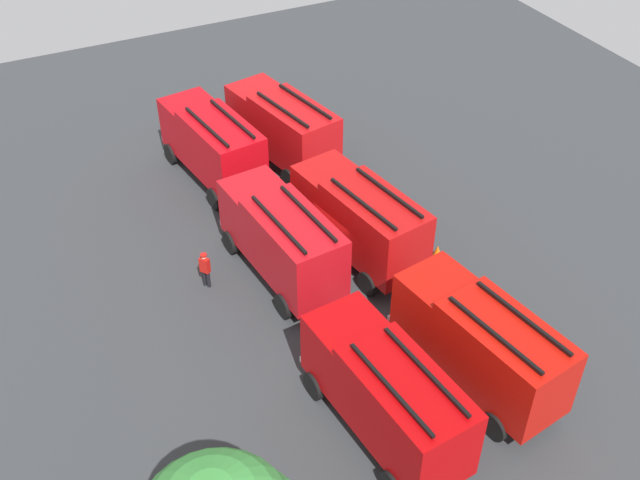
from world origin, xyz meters
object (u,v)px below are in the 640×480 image
(fire_truck_3, at_px, (386,391))
(firefighter_2, at_px, (240,98))
(firefighter_1, at_px, (351,323))
(fire_truck_5, at_px, (212,143))
(fire_truck_0, at_px, (480,341))
(traffic_cone_1, at_px, (364,183))
(firefighter_0, at_px, (205,268))
(traffic_cone_2, at_px, (386,212))
(fire_truck_1, at_px, (359,217))
(traffic_cone_0, at_px, (437,252))
(fire_truck_2, at_px, (282,126))
(fire_truck_4, at_px, (282,237))

(fire_truck_3, relative_size, firefighter_2, 4.33)
(firefighter_1, bearing_deg, fire_truck_5, 83.07)
(fire_truck_0, distance_m, traffic_cone_1, 13.29)
(firefighter_0, height_order, traffic_cone_2, firefighter_0)
(fire_truck_1, relative_size, traffic_cone_2, 10.97)
(firefighter_2, xyz_separation_m, traffic_cone_0, (-16.32, -3.07, -0.61))
(fire_truck_2, bearing_deg, firefighter_2, -10.14)
(fire_truck_2, height_order, fire_truck_4, same)
(firefighter_0, relative_size, traffic_cone_0, 2.54)
(firefighter_1, distance_m, traffic_cone_2, 8.32)
(fire_truck_4, height_order, traffic_cone_0, fire_truck_4)
(fire_truck_1, xyz_separation_m, fire_truck_3, (-8.97, 3.84, 0.00))
(traffic_cone_1, bearing_deg, firefighter_2, 15.13)
(fire_truck_1, distance_m, fire_truck_3, 9.76)
(fire_truck_2, relative_size, fire_truck_3, 1.02)
(fire_truck_5, relative_size, traffic_cone_1, 12.02)
(fire_truck_4, bearing_deg, traffic_cone_2, -80.66)
(fire_truck_5, relative_size, traffic_cone_2, 10.92)
(fire_truck_1, bearing_deg, traffic_cone_1, -41.01)
(fire_truck_5, bearing_deg, firefighter_2, -40.38)
(fire_truck_3, bearing_deg, fire_truck_4, -7.09)
(fire_truck_2, bearing_deg, traffic_cone_0, -175.38)
(fire_truck_0, height_order, fire_truck_4, same)
(fire_truck_2, relative_size, firefighter_1, 4.71)
(firefighter_1, bearing_deg, firefighter_0, 115.61)
(fire_truck_1, xyz_separation_m, traffic_cone_0, (-1.76, -3.12, -1.81))
(firefighter_2, height_order, traffic_cone_0, firefighter_2)
(fire_truck_1, bearing_deg, firefighter_0, 71.96)
(fire_truck_1, xyz_separation_m, firefighter_2, (14.56, -0.05, -1.20))
(firefighter_0, bearing_deg, fire_truck_3, 70.67)
(fire_truck_0, distance_m, fire_truck_3, 4.28)
(fire_truck_0, bearing_deg, fire_truck_1, -6.31)
(firefighter_2, bearing_deg, fire_truck_5, 85.35)
(traffic_cone_1, bearing_deg, firefighter_1, 148.33)
(fire_truck_0, relative_size, traffic_cone_1, 12.05)
(firefighter_2, bearing_deg, traffic_cone_2, 129.00)
(fire_truck_4, xyz_separation_m, traffic_cone_1, (4.25, -6.39, -1.84))
(traffic_cone_2, bearing_deg, fire_truck_2, 19.60)
(fire_truck_2, relative_size, firefighter_2, 4.41)
(fire_truck_1, distance_m, fire_truck_2, 8.65)
(fire_truck_4, bearing_deg, fire_truck_2, -29.75)
(fire_truck_2, xyz_separation_m, traffic_cone_2, (-6.77, -2.41, -1.81))
(fire_truck_0, height_order, fire_truck_2, same)
(traffic_cone_2, bearing_deg, fire_truck_3, 149.40)
(fire_truck_2, relative_size, traffic_cone_2, 11.02)
(fire_truck_2, relative_size, fire_truck_4, 1.02)
(firefighter_1, height_order, firefighter_2, firefighter_2)
(firefighter_1, bearing_deg, fire_truck_4, 89.35)
(fire_truck_3, xyz_separation_m, firefighter_2, (23.53, -3.90, -1.20))
(fire_truck_3, relative_size, traffic_cone_1, 11.91)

